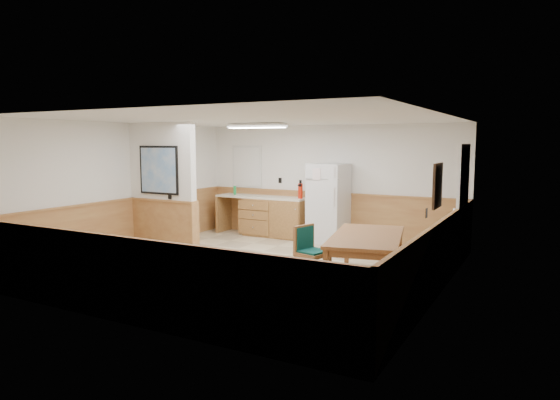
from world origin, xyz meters
The scene contains 20 objects.
ground centered at (0.00, 0.00, 0.00)m, with size 6.00×6.00×0.00m, color #C5B38D.
ceiling centered at (0.00, 0.00, 2.50)m, with size 6.00×6.00×0.02m, color white.
back_wall centered at (0.00, 3.00, 1.25)m, with size 6.00×0.02×2.50m, color white.
right_wall centered at (3.00, 0.00, 1.25)m, with size 0.02×6.00×2.50m, color white.
left_wall centered at (-3.00, 0.00, 1.25)m, with size 0.02×6.00×2.50m, color white.
wainscot_back centered at (0.00, 2.98, 0.50)m, with size 6.00×0.04×1.00m, color #BA884A.
wainscot_right centered at (2.98, 0.00, 0.50)m, with size 0.04×6.00×1.00m, color #BA884A.
wainscot_left centered at (-2.98, 0.00, 0.50)m, with size 0.04×6.00×1.00m, color #BA884A.
partition_wall centered at (-2.25, 0.19, 1.23)m, with size 1.50×0.20×2.50m.
kitchen_counter centered at (-1.21, 2.68, 0.46)m, with size 2.20×0.61×1.00m.
exterior_door centered at (2.96, 1.90, 1.05)m, with size 0.07×1.02×2.15m.
kitchen_window centered at (-2.10, 2.98, 1.55)m, with size 0.80×0.04×1.00m.
wall_painting centered at (2.97, -0.30, 1.55)m, with size 0.04×0.50×0.60m.
fluorescent_fixture centered at (-0.80, 1.30, 2.45)m, with size 1.20×0.30×0.09m.
refrigerator centered at (0.16, 2.63, 0.84)m, with size 0.78×0.75×1.68m.
dining_table centered at (1.93, -0.06, 0.66)m, with size 1.39×2.15×0.75m.
dining_bench centered at (2.65, -0.12, 0.35)m, with size 0.61×1.72×0.45m.
dining_chair centered at (1.05, -0.23, 0.50)m, with size 0.69×0.55×0.85m.
fire_extinguisher centered at (-0.52, 2.67, 1.08)m, with size 0.13×0.13×0.41m.
soap_bottle centered at (-2.24, 2.67, 1.00)m, with size 0.07×0.07×0.21m, color green.
Camera 1 is at (4.28, -7.09, 2.12)m, focal length 32.00 mm.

